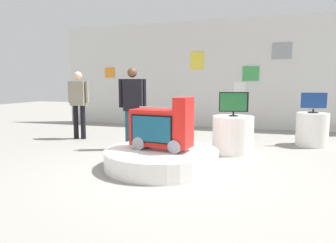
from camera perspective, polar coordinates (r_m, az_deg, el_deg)
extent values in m
plane|color=gray|center=(4.82, 0.47, -9.19)|extent=(30.00, 30.00, 0.00)
cube|color=silver|center=(9.47, 8.96, 8.81)|extent=(10.27, 0.10, 3.28)
cube|color=gray|center=(9.38, 20.83, 12.43)|extent=(0.54, 0.02, 0.45)
cube|color=yellow|center=(9.52, 5.57, 11.47)|extent=(0.41, 0.02, 0.53)
cube|color=green|center=(9.32, 15.45, 8.77)|extent=(0.47, 0.02, 0.43)
cube|color=white|center=(9.33, 13.48, 6.23)|extent=(0.34, 0.02, 0.37)
cube|color=orange|center=(10.51, -10.99, 9.11)|extent=(0.34, 0.02, 0.33)
cylinder|color=white|center=(4.93, -1.28, -7.01)|extent=(1.85, 1.85, 0.30)
cylinder|color=gray|center=(5.03, -4.52, -3.80)|extent=(0.27, 0.45, 0.21)
cylinder|color=gray|center=(4.75, 2.14, -4.43)|extent=(0.27, 0.45, 0.21)
cube|color=red|center=(4.84, -1.29, -1.20)|extent=(1.03, 0.52, 0.59)
cube|color=red|center=(4.63, 2.96, 3.35)|extent=(0.27, 0.40, 0.21)
cube|color=black|center=(4.70, -3.23, -1.46)|extent=(0.71, 0.12, 0.44)
cube|color=navy|center=(4.70, -3.23, -1.46)|extent=(0.67, 0.12, 0.40)
cube|color=#B2B2B7|center=(4.80, -1.31, 2.62)|extent=(0.79, 0.15, 0.02)
cylinder|color=white|center=(7.30, 25.68, -1.36)|extent=(0.67, 0.67, 0.73)
cylinder|color=black|center=(7.26, 25.84, 1.56)|extent=(0.22, 0.22, 0.02)
cylinder|color=black|center=(7.25, 25.86, 1.90)|extent=(0.04, 0.04, 0.07)
cube|color=silver|center=(7.24, 25.96, 3.62)|extent=(0.58, 0.10, 0.37)
cube|color=navy|center=(7.22, 25.96, 3.61)|extent=(0.53, 0.07, 0.33)
cylinder|color=white|center=(6.07, 12.21, -2.41)|extent=(0.80, 0.80, 0.73)
cylinder|color=black|center=(6.02, 12.30, 1.09)|extent=(0.17, 0.17, 0.02)
cylinder|color=black|center=(6.01, 12.31, 1.50)|extent=(0.04, 0.04, 0.07)
cube|color=black|center=(5.99, 12.37, 3.65)|extent=(0.56, 0.15, 0.39)
cube|color=#1E5B2D|center=(5.97, 12.31, 3.64)|extent=(0.51, 0.12, 0.35)
cylinder|color=#194751|center=(6.24, -5.74, -1.62)|extent=(0.12, 0.12, 0.81)
cylinder|color=#194751|center=(6.26, -7.57, -1.63)|extent=(0.12, 0.12, 0.81)
cube|color=black|center=(6.18, -6.75, 5.05)|extent=(0.43, 0.32, 0.64)
sphere|color=brown|center=(6.18, -6.81, 9.24)|extent=(0.20, 0.20, 0.20)
cylinder|color=black|center=(6.17, -4.52, 5.37)|extent=(0.08, 0.08, 0.58)
cylinder|color=black|center=(6.20, -8.98, 5.31)|extent=(0.08, 0.08, 0.58)
cylinder|color=black|center=(7.69, -15.84, -0.15)|extent=(0.12, 0.12, 0.83)
cylinder|color=black|center=(7.79, -17.10, -0.10)|extent=(0.12, 0.12, 0.83)
cube|color=gray|center=(7.68, -16.66, 5.14)|extent=(0.38, 0.21, 0.60)
sphere|color=beige|center=(7.68, -16.78, 8.33)|extent=(0.20, 0.20, 0.20)
cylinder|color=gray|center=(7.56, -15.12, 5.39)|extent=(0.08, 0.08, 0.54)
cylinder|color=gray|center=(7.81, -18.17, 5.33)|extent=(0.08, 0.08, 0.54)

